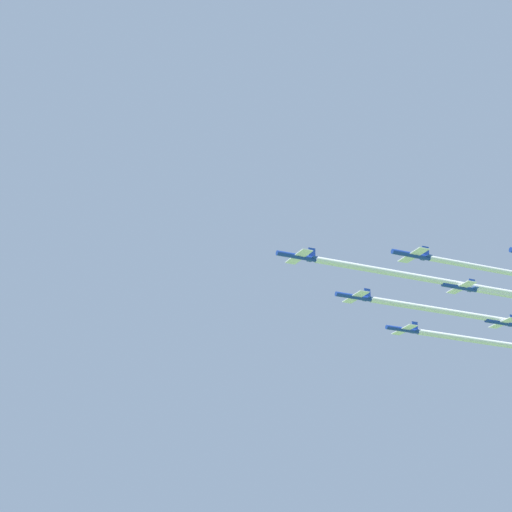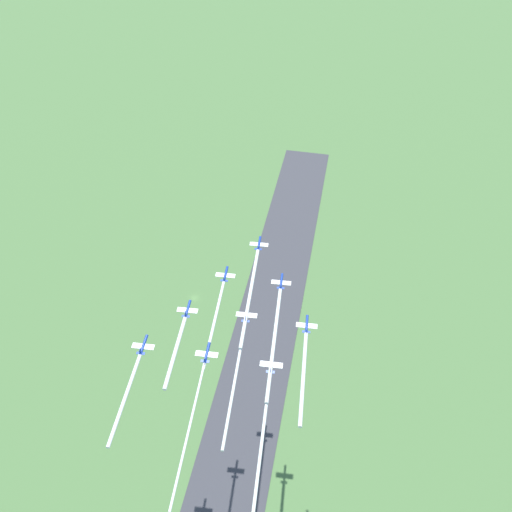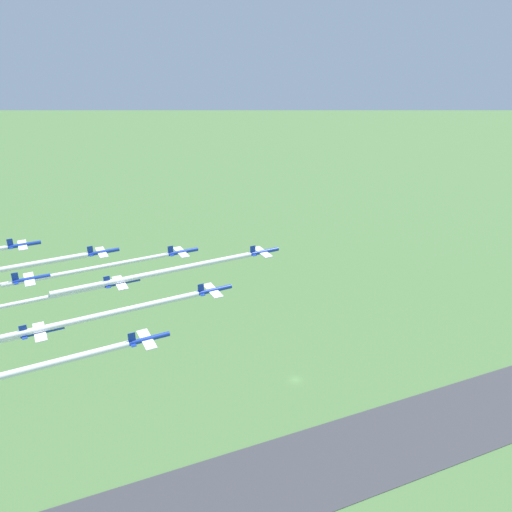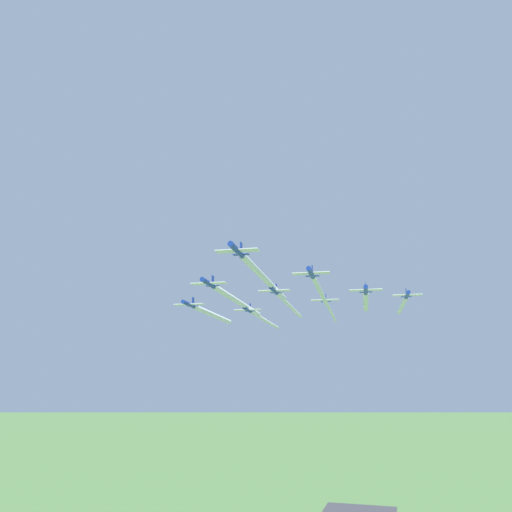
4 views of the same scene
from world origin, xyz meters
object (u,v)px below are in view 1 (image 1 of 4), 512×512
jet_4 (460,287)px  jet_5 (404,329)px  jet_1 (412,255)px  jet_8 (502,323)px  jet_0 (298,256)px  jet_2 (355,297)px

jet_4 → jet_5: bearing=-0.0°
jet_1 → jet_8: jet_1 is taller
jet_8 → jet_0: bearing=101.1°
jet_0 → jet_5: bearing=-59.5°
jet_5 → jet_8: 21.03m
jet_5 → jet_0: bearing=120.5°
jet_1 → jet_0: bearing=59.5°
jet_1 → jet_4: size_ratio=1.00×
jet_1 → jet_4: (3.88, 20.65, 0.03)m
jet_0 → jet_5: 42.14m
jet_0 → jet_2: 21.09m
jet_5 → jet_8: size_ratio=1.00×
jet_2 → jet_5: 21.06m
jet_1 → jet_5: bearing=-29.5°
jet_2 → jet_4: size_ratio=1.00×
jet_8 → jet_2: bearing=90.0°
jet_0 → jet_1: (19.93, 6.64, -0.60)m
jet_4 → jet_8: 21.09m
jet_4 → jet_8: size_ratio=1.00×
jet_4 → jet_2: bearing=59.5°
jet_2 → jet_8: bearing=-90.0°
jet_4 → jet_8: (3.88, 20.65, -1.80)m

